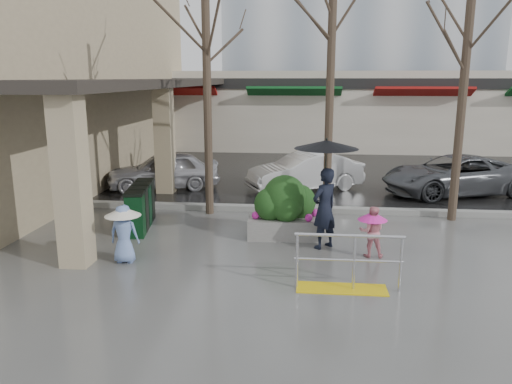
% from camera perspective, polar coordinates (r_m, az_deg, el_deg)
% --- Properties ---
extents(ground, '(120.00, 120.00, 0.00)m').
position_cam_1_polar(ground, '(10.26, 1.96, -8.03)').
color(ground, '#51514F').
rests_on(ground, ground).
extents(street_asphalt, '(120.00, 36.00, 0.01)m').
position_cam_1_polar(street_asphalt, '(31.79, 4.61, 6.26)').
color(street_asphalt, black).
rests_on(street_asphalt, ground).
extents(curb, '(120.00, 0.30, 0.15)m').
position_cam_1_polar(curb, '(14.05, 3.05, -1.92)').
color(curb, gray).
rests_on(curb, ground).
extents(near_building, '(6.00, 18.00, 8.00)m').
position_cam_1_polar(near_building, '(20.03, -23.58, 12.82)').
color(near_building, tan).
rests_on(near_building, ground).
extents(canopy_slab, '(2.80, 18.00, 0.25)m').
position_cam_1_polar(canopy_slab, '(18.38, -11.68, 12.52)').
color(canopy_slab, '#2D2823').
rests_on(canopy_slab, pillar_front).
extents(pillar_front, '(0.55, 0.55, 3.50)m').
position_cam_1_polar(pillar_front, '(10.31, -20.34, 1.38)').
color(pillar_front, tan).
rests_on(pillar_front, ground).
extents(pillar_back, '(0.55, 0.55, 3.50)m').
position_cam_1_polar(pillar_back, '(16.32, -10.42, 5.95)').
color(pillar_back, tan).
rests_on(pillar_back, ground).
extents(storefront_row, '(34.00, 6.74, 4.00)m').
position_cam_1_polar(storefront_row, '(27.62, 8.72, 9.34)').
color(storefront_row, beige).
rests_on(storefront_row, ground).
extents(handrail, '(1.90, 0.50, 1.03)m').
position_cam_1_polar(handrail, '(9.02, 10.22, -8.70)').
color(handrail, yellow).
rests_on(handrail, ground).
extents(tree_west, '(3.20, 3.20, 6.80)m').
position_cam_1_polar(tree_west, '(13.50, -5.77, 18.88)').
color(tree_west, '#382B21').
rests_on(tree_west, ground).
extents(tree_midwest, '(3.20, 3.20, 7.00)m').
position_cam_1_polar(tree_midwest, '(13.27, 8.74, 19.55)').
color(tree_midwest, '#382B21').
rests_on(tree_midwest, ground).
extents(tree_mideast, '(3.20, 3.20, 6.50)m').
position_cam_1_polar(tree_mideast, '(13.78, 23.15, 16.89)').
color(tree_mideast, '#382B21').
rests_on(tree_mideast, ground).
extents(woman, '(1.38, 1.38, 2.43)m').
position_cam_1_polar(woman, '(10.82, 7.91, 1.05)').
color(woman, black).
rests_on(woman, ground).
extents(child_pink, '(0.62, 0.62, 1.08)m').
position_cam_1_polar(child_pink, '(10.68, 13.12, -4.02)').
color(child_pink, pink).
rests_on(child_pink, ground).
extents(child_blue, '(0.73, 0.73, 1.20)m').
position_cam_1_polar(child_blue, '(10.39, -14.89, -3.99)').
color(child_blue, '#718ECA').
rests_on(child_blue, ground).
extents(planter, '(1.74, 1.01, 1.48)m').
position_cam_1_polar(planter, '(11.67, 3.32, -1.80)').
color(planter, slate).
rests_on(planter, ground).
extents(news_boxes, '(0.72, 1.98, 1.08)m').
position_cam_1_polar(news_boxes, '(12.75, -13.03, -1.62)').
color(news_boxes, '#0C3517').
rests_on(news_boxes, ground).
extents(car_a, '(3.97, 2.48, 1.26)m').
position_cam_1_polar(car_a, '(17.07, -10.53, 2.45)').
color(car_a, silver).
rests_on(car_a, ground).
extents(car_b, '(4.02, 2.90, 1.26)m').
position_cam_1_polar(car_b, '(16.65, 5.65, 2.34)').
color(car_b, silver).
rests_on(car_b, ground).
extents(car_c, '(4.95, 3.34, 1.26)m').
position_cam_1_polar(car_c, '(17.17, 21.65, 1.81)').
color(car_c, '#56595E').
rests_on(car_c, ground).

